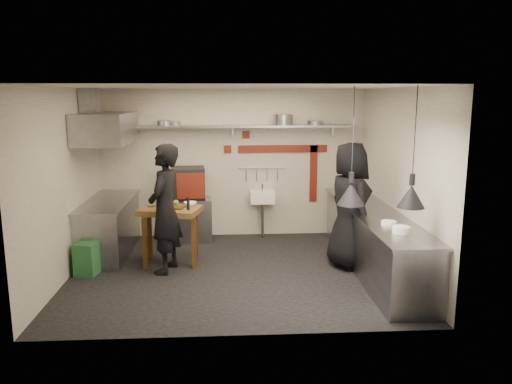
{
  "coord_description": "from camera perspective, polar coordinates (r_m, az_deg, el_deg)",
  "views": [
    {
      "loc": [
        -0.13,
        -7.35,
        2.68
      ],
      "look_at": [
        0.33,
        0.3,
        1.19
      ],
      "focal_mm": 35.0,
      "sensor_mm": 36.0,
      "label": 1
    }
  ],
  "objects": [
    {
      "name": "heat_lamp_near",
      "position": [
        6.5,
        10.98,
        5.12
      ],
      "size": [
        0.39,
        0.39,
        1.52
      ],
      "primitive_type": null,
      "rotation": [
        0.0,
        0.0,
        -0.11
      ],
      "color": "black",
      "rests_on": "ceiling"
    },
    {
      "name": "bowl",
      "position": [
        8.16,
        -7.53,
        -1.35
      ],
      "size": [
        0.25,
        0.25,
        0.06
      ],
      "primitive_type": "imported",
      "rotation": [
        0.0,
        0.0,
        -0.33
      ],
      "color": "white",
      "rests_on": "prep_table"
    },
    {
      "name": "wall_back",
      "position": [
        9.54,
        -2.64,
        3.26
      ],
      "size": [
        5.0,
        0.04,
        2.8
      ],
      "primitive_type": "cube",
      "color": "silver",
      "rests_on": "floor"
    },
    {
      "name": "pepper_mill",
      "position": [
        7.86,
        -7.76,
        -1.32
      ],
      "size": [
        0.06,
        0.06,
        0.2
      ],
      "primitive_type": "cylinder",
      "rotation": [
        0.0,
        0.0,
        0.3
      ],
      "color": "black",
      "rests_on": "prep_table"
    },
    {
      "name": "cutting_board",
      "position": [
        8.02,
        -9.3,
        -1.75
      ],
      "size": [
        0.35,
        0.28,
        0.02
      ],
      "primitive_type": "cube",
      "rotation": [
        0.0,
        0.0,
        -0.22
      ],
      "color": "#4F3013",
      "rests_on": "prep_table"
    },
    {
      "name": "oven_glass",
      "position": [
        8.99,
        -7.86,
        0.69
      ],
      "size": [
        0.33,
        0.04,
        0.34
      ],
      "primitive_type": "cube",
      "rotation": [
        0.0,
        0.0,
        0.08
      ],
      "color": "black",
      "rests_on": "oven_door"
    },
    {
      "name": "red_tile_b",
      "position": [
        9.48,
        -3.26,
        4.91
      ],
      "size": [
        0.14,
        0.02,
        0.14
      ],
      "primitive_type": "cube",
      "color": "maroon",
      "rests_on": "wall_back"
    },
    {
      "name": "hand_sink",
      "position": [
        9.49,
        0.73,
        -0.57
      ],
      "size": [
        0.46,
        0.34,
        0.22
      ],
      "primitive_type": "cube",
      "color": "white",
      "rests_on": "wall_back"
    },
    {
      "name": "counter_right_top",
      "position": [
        7.89,
        13.44,
        -2.25
      ],
      "size": [
        0.76,
        3.9,
        0.03
      ],
      "primitive_type": "cube",
      "color": "gray",
      "rests_on": "counter_right"
    },
    {
      "name": "chef_right",
      "position": [
        7.93,
        10.61,
        -1.53
      ],
      "size": [
        0.87,
        1.1,
        1.98
      ],
      "primitive_type": "imported",
      "rotation": [
        0.0,
        0.0,
        1.84
      ],
      "color": "black",
      "rests_on": "floor"
    },
    {
      "name": "green_bin",
      "position": [
        8.03,
        -18.78,
        -7.25
      ],
      "size": [
        0.36,
        0.36,
        0.5
      ],
      "primitive_type": "cube",
      "rotation": [
        0.0,
        0.0,
        -0.18
      ],
      "color": "#235F30",
      "rests_on": "floor"
    },
    {
      "name": "combi_oven",
      "position": [
        9.27,
        -7.73,
        1.0
      ],
      "size": [
        0.64,
        0.6,
        0.58
      ],
      "primitive_type": "cube",
      "rotation": [
        0.0,
        0.0,
        0.08
      ],
      "color": "black",
      "rests_on": "oven_stand"
    },
    {
      "name": "stock_pot",
      "position": [
        9.34,
        3.12,
        8.26
      ],
      "size": [
        0.47,
        0.47,
        0.2
      ],
      "primitive_type": "cylinder",
      "rotation": [
        0.0,
        0.0,
        -0.43
      ],
      "color": "gray",
      "rests_on": "back_shelf"
    },
    {
      "name": "prep_table",
      "position": [
        8.17,
        -9.68,
        -4.94
      ],
      "size": [
        1.05,
        0.85,
        0.92
      ],
      "primitive_type": null,
      "rotation": [
        0.0,
        0.0,
        -0.25
      ],
      "color": "brown",
      "rests_on": "floor"
    },
    {
      "name": "counter_right",
      "position": [
        8.01,
        13.29,
        -5.49
      ],
      "size": [
        0.7,
        3.8,
        0.9
      ],
      "primitive_type": "cube",
      "color": "gray",
      "rests_on": "floor"
    },
    {
      "name": "red_tile_a",
      "position": [
        9.47,
        -1.15,
        6.56
      ],
      "size": [
        0.14,
        0.02,
        0.14
      ],
      "primitive_type": "cube",
      "color": "maroon",
      "rests_on": "wall_back"
    },
    {
      "name": "shelf_bracket_left",
      "position": [
        9.61,
        -14.16,
        6.71
      ],
      "size": [
        0.04,
        0.06,
        0.24
      ],
      "primitive_type": "cube",
      "color": "gray",
      "rests_on": "wall_back"
    },
    {
      "name": "plate_stack",
      "position": [
        6.73,
        16.25,
        -4.16
      ],
      "size": [
        0.28,
        0.28,
        0.09
      ],
      "primitive_type": "cylinder",
      "rotation": [
        0.0,
        0.0,
        0.31
      ],
      "color": "white",
      "rests_on": "counter_right_top"
    },
    {
      "name": "oven_stand",
      "position": [
        9.46,
        -7.31,
        -3.06
      ],
      "size": [
        0.76,
        0.7,
        0.8
      ],
      "primitive_type": "cube",
      "rotation": [
        0.0,
        0.0,
        0.08
      ],
      "color": "gray",
      "rests_on": "floor"
    },
    {
      "name": "hood_duct",
      "position": [
        8.69,
        -18.52,
        9.57
      ],
      "size": [
        0.28,
        0.28,
        0.5
      ],
      "primitive_type": "cube",
      "color": "gray",
      "rests_on": "ceiling"
    },
    {
      "name": "wall_left",
      "position": [
        7.83,
        -21.03,
        0.83
      ],
      "size": [
        0.04,
        4.2,
        2.8
      ],
      "primitive_type": "cube",
      "color": "silver",
      "rests_on": "floor"
    },
    {
      "name": "counter_left",
      "position": [
        8.92,
        -16.46,
        -3.95
      ],
      "size": [
        0.7,
        1.9,
        0.9
      ],
      "primitive_type": "cube",
      "color": "gray",
      "rests_on": "floor"
    },
    {
      "name": "wall_front",
      "position": [
        5.41,
        -1.99,
        -2.73
      ],
      "size": [
        5.0,
        0.04,
        2.8
      ],
      "primitive_type": "cube",
      "color": "silver",
      "rests_on": "floor"
    },
    {
      "name": "pan_right",
      "position": [
        9.43,
        6.76,
        7.87
      ],
      "size": [
        0.31,
        0.31,
        0.08
      ],
      "primitive_type": "cylinder",
      "rotation": [
        0.0,
        0.0,
        -0.1
      ],
      "color": "gray",
      "rests_on": "back_shelf"
    },
    {
      "name": "red_band_horiz",
      "position": [
        9.54,
        3.08,
        4.95
      ],
      "size": [
        1.7,
        0.02,
        0.14
      ],
      "primitive_type": "cube",
      "color": "maroon",
      "rests_on": "wall_back"
    },
    {
      "name": "steel_tray",
      "position": [
        8.2,
        -11.6,
        -1.53
      ],
      "size": [
        0.19,
        0.16,
        0.03
      ],
      "primitive_type": "cube",
      "rotation": [
        0.0,
        0.0,
        0.35
      ],
      "color": "gray",
      "rests_on": "prep_table"
    },
    {
      "name": "shelf_bracket_mid",
      "position": [
        9.44,
        -2.67,
        6.96
      ],
      "size": [
        0.04,
        0.06,
        0.24
      ],
      "primitive_type": "cube",
      "color": "gray",
      "rests_on": "wall_back"
    },
    {
      "name": "red_band_vert",
      "position": [
        9.69,
        6.58,
        2.12
      ],
      "size": [
        0.14,
        0.02,
        1.1
      ],
      "primitive_type": "cube",
      "color": "maroon",
      "rests_on": "wall_back"
    },
    {
      "name": "pan_mid_left",
      "position": [
        9.33,
        -9.3,
        7.74
      ],
      "size": [
        0.29,
        0.29,
        0.07
      ],
      "primitive_type": "cylinder",
      "rotation": [
        0.0,
        0.0,
        0.33
      ],
      "color": "gray",
      "rests_on": "back_shelf"
    },
    {
      "name": "ceiling",
      "position": [
        7.35,
        -2.49,
        11.9
      ],
      "size": [
        5.0,
        5.0,
        0.0
      ],
      "primitive_type": "plane",
      "color": "beige",
      "rests_on": "floor"
    },
    {
      "name": "floor",
      "position": [
        7.82,
        -2.32,
        -9.06
      ],
      "size": [
        5.0,
        5.0,
        0.0
      ],
      "primitive_type": "plane",
      "color": "black",
      "rests_on": "ground"
    },
    {
      "name": "sink_drain",
      "position": [
        9.55,
        0.74,
        -3.21
      ],
      "size": [
        0.06,
        0.06,
        0.66
      ],
      "primitive_type": "cylinder",
      "color": "gray",
      "rests_on": "floor"
    },
    {
      "name": "small_bowl_right",
      "position": [
        7.12,
        14.93,
        -3.42
      ],
      "size": [
        0.22,
        0.22,
        0.05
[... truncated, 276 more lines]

